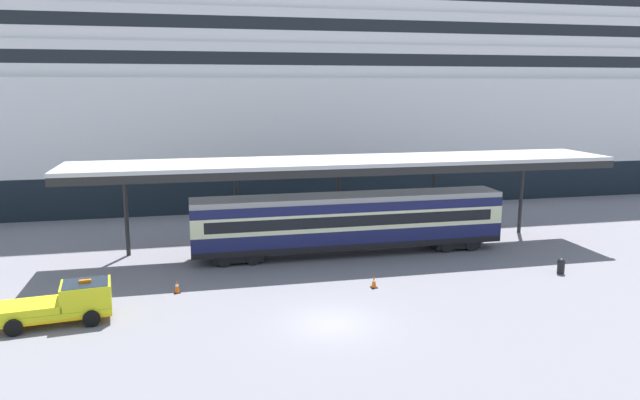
{
  "coord_description": "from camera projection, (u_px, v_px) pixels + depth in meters",
  "views": [
    {
      "loc": [
        -6.45,
        -25.94,
        11.19
      ],
      "look_at": [
        1.19,
        7.97,
        4.5
      ],
      "focal_mm": 33.15,
      "sensor_mm": 36.0,
      "label": 1
    }
  ],
  "objects": [
    {
      "name": "platform_canopy",
      "position": [
        348.0,
        163.0,
        39.37
      ],
      "size": [
        36.46,
        5.72,
        6.43
      ],
      "color": "#B5B5B5",
      "rests_on": "ground"
    },
    {
      "name": "traffic_cone_near",
      "position": [
        374.0,
        282.0,
        33.33
      ],
      "size": [
        0.36,
        0.36,
        0.74
      ],
      "color": "black",
      "rests_on": "ground"
    },
    {
      "name": "service_truck",
      "position": [
        66.0,
        302.0,
        28.38
      ],
      "size": [
        5.4,
        2.71,
        2.02
      ],
      "color": "yellow",
      "rests_on": "ground"
    },
    {
      "name": "train_carriage",
      "position": [
        349.0,
        221.0,
        39.68
      ],
      "size": [
        20.97,
        2.81,
        4.11
      ],
      "color": "black",
      "rests_on": "ground"
    },
    {
      "name": "quay_bollard",
      "position": [
        561.0,
        265.0,
        35.83
      ],
      "size": [
        0.48,
        0.48,
        0.96
      ],
      "color": "black",
      "rests_on": "ground"
    },
    {
      "name": "traffic_cone_mid",
      "position": [
        177.0,
        286.0,
        32.51
      ],
      "size": [
        0.36,
        0.36,
        0.74
      ],
      "color": "black",
      "rests_on": "ground"
    },
    {
      "name": "ground_plane",
      "position": [
        332.0,
        323.0,
        28.36
      ],
      "size": [
        400.0,
        400.0,
        0.0
      ],
      "primitive_type": "plane",
      "color": "slate"
    },
    {
      "name": "cruise_ship",
      "position": [
        359.0,
        55.0,
        69.18
      ],
      "size": [
        131.37,
        31.66,
        43.64
      ],
      "color": "black",
      "rests_on": "ground"
    }
  ]
}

